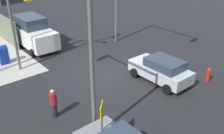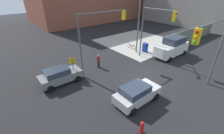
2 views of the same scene
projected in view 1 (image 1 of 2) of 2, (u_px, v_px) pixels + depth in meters
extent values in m
plane|color=black|center=(109.00, 73.00, 17.30)|extent=(120.00, 120.00, 0.00)
cylinder|color=#59595B|center=(92.00, 75.00, 10.18)|extent=(0.18, 0.18, 6.50)
cylinder|color=#59595B|center=(116.00, 6.00, 21.55)|extent=(0.18, 0.18, 6.50)
cylinder|color=#59595B|center=(12.00, 25.00, 16.38)|extent=(0.18, 0.18, 6.50)
cylinder|color=#4C4C4C|center=(102.00, 128.00, 10.32)|extent=(0.08, 0.08, 2.40)
cube|color=yellow|center=(102.00, 111.00, 9.95)|extent=(0.48, 0.48, 0.64)
cube|color=navy|center=(4.00, 56.00, 18.45)|extent=(0.56, 0.64, 1.15)
cylinder|color=navy|center=(2.00, 49.00, 18.20)|extent=(0.56, 0.64, 0.56)
cylinder|color=red|center=(208.00, 76.00, 16.08)|extent=(0.26, 0.26, 0.80)
sphere|color=red|center=(209.00, 70.00, 15.90)|extent=(0.24, 0.24, 0.24)
cube|color=#B7BABF|center=(160.00, 71.00, 16.04)|extent=(4.06, 1.80, 0.75)
cube|color=#2D3847|center=(165.00, 64.00, 15.53)|extent=(2.27, 1.58, 0.55)
cylinder|color=black|center=(135.00, 73.00, 16.64)|extent=(0.64, 0.22, 0.64)
cylinder|color=black|center=(153.00, 65.00, 17.67)|extent=(0.64, 0.22, 0.64)
cylinder|color=black|center=(167.00, 89.00, 14.74)|extent=(0.64, 0.22, 0.64)
cylinder|color=black|center=(186.00, 80.00, 15.77)|extent=(0.64, 0.22, 0.64)
cube|color=white|center=(34.00, 36.00, 21.27)|extent=(5.40, 2.10, 1.40)
cube|color=#2D3847|center=(30.00, 21.00, 21.06)|extent=(3.02, 1.85, 0.90)
cylinder|color=black|center=(56.00, 47.00, 20.91)|extent=(0.64, 0.22, 0.64)
cylinder|color=black|center=(32.00, 53.00, 19.71)|extent=(0.64, 0.22, 0.64)
cylinder|color=black|center=(37.00, 36.00, 23.44)|extent=(0.64, 0.22, 0.64)
cylinder|color=black|center=(15.00, 40.00, 22.24)|extent=(0.64, 0.22, 0.64)
cylinder|color=maroon|center=(53.00, 99.00, 12.45)|extent=(0.36, 0.36, 0.62)
sphere|color=tan|center=(52.00, 91.00, 12.26)|extent=(0.21, 0.21, 0.21)
cylinder|color=#1E1E2D|center=(55.00, 110.00, 12.76)|extent=(0.28, 0.28, 0.79)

